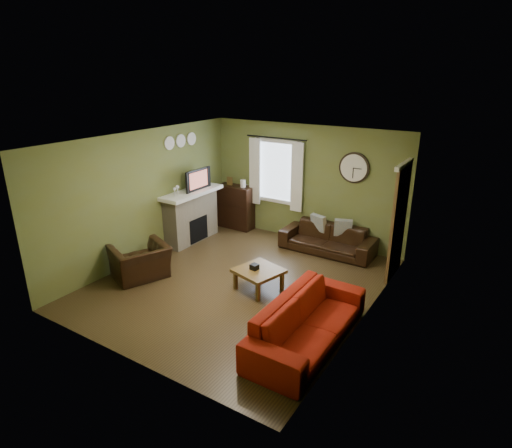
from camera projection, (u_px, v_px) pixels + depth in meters
The scene contains 31 objects.
floor at pixel (240, 283), 7.84m from camera, with size 4.60×5.20×0.00m, color #40301A.
ceiling at pixel (238, 141), 6.95m from camera, with size 4.60×5.20×0.00m, color white.
wall_left at pixel (144, 196), 8.55m from camera, with size 0.00×5.20×2.60m, color olive.
wall_right at pixel (369, 243), 6.24m from camera, with size 0.00×5.20×2.60m, color olive.
wall_back at pixel (305, 184), 9.46m from camera, with size 4.60×0.00×2.60m, color olive.
wall_front at pixel (121, 273), 5.33m from camera, with size 4.60×0.00×2.60m, color olive.
fireplace at pixel (191, 217), 9.62m from camera, with size 0.40×1.40×1.10m, color gray.
firebox at pixel (198, 229), 9.61m from camera, with size 0.04×0.60×0.55m, color black.
mantel at pixel (191, 192), 9.40m from camera, with size 0.58×1.60×0.08m, color white.
tv at pixel (196, 182), 9.44m from camera, with size 0.60×0.08×0.35m, color black.
tv_screen at pixel (198, 180), 9.38m from camera, with size 0.02×0.62×0.36m, color #994C3F.
medallion_left at pixel (169, 143), 8.85m from camera, with size 0.28×0.28×0.03m, color white.
medallion_mid at pixel (181, 141), 9.13m from camera, with size 0.28×0.28×0.03m, color white.
medallion_right at pixel (191, 139), 9.41m from camera, with size 0.28×0.28×0.03m, color white.
window_pane at pixel (277, 171), 9.73m from camera, with size 1.00×0.02×1.30m, color silver, non-canonical shape.
curtain_rod at pixel (276, 138), 9.39m from camera, with size 0.03×0.03×1.50m, color black.
curtain_left at pixel (255, 172), 9.94m from camera, with size 0.28×0.04×1.55m, color white.
curtain_right at pixel (297, 178), 9.39m from camera, with size 0.28×0.04×1.55m, color white.
wall_clock at pixel (354, 168), 8.70m from camera, with size 0.64×0.06×0.64m, color white, non-canonical shape.
door at pixel (399, 223), 7.81m from camera, with size 0.05×0.90×2.10m, color brown.
bookshelf at pixel (236, 207), 10.43m from camera, with size 0.89×0.38×1.06m, color black, non-canonical shape.
book at pixel (242, 188), 10.44m from camera, with size 0.18×0.24×0.02m, color brown.
sofa_brown at pixel (327, 239), 9.09m from camera, with size 1.99×0.78×0.58m, color black.
pillow_left at pixel (343, 228), 8.99m from camera, with size 0.37×0.11×0.37m, color gray.
pillow_right at pixel (319, 223), 9.27m from camera, with size 0.36×0.11×0.36m, color gray.
sofa_red at pixel (308, 321), 6.04m from camera, with size 2.30×0.90×0.67m, color maroon.
armchair at pixel (140, 262), 7.95m from camera, with size 0.98×0.86×0.64m, color black.
coffee_table at pixel (259, 279), 7.56m from camera, with size 0.73×0.73×0.39m, color brown, non-canonical shape.
tissue_box at pixel (254, 269), 7.49m from camera, with size 0.13×0.13×0.10m, color black.
wine_glass_a at pixel (175, 192), 8.92m from camera, with size 0.07×0.07×0.19m, color white, non-canonical shape.
wine_glass_b at pixel (178, 191), 8.99m from camera, with size 0.08×0.08×0.22m, color white, non-canonical shape.
Camera 1 is at (3.99, -5.76, 3.70)m, focal length 30.00 mm.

